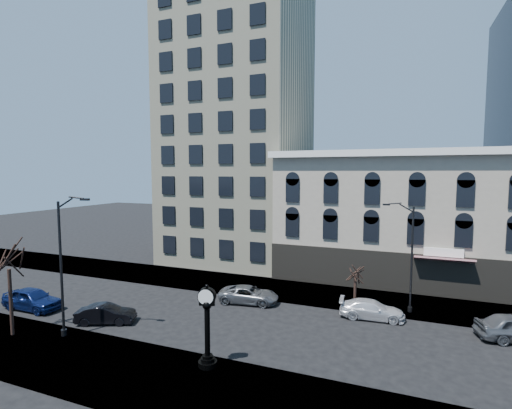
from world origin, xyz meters
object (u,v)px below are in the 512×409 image
at_px(street_lamp_near, 69,229).
at_px(car_near_a, 32,299).
at_px(street_clock, 207,329).
at_px(car_near_b, 106,314).

relative_size(street_lamp_near, car_near_a, 1.89).
xyz_separation_m(street_clock, street_lamp_near, (-9.71, 0.07, 4.84)).
height_order(street_lamp_near, car_near_a, street_lamp_near).
height_order(car_near_a, car_near_b, car_near_a).
xyz_separation_m(car_near_a, car_near_b, (7.20, 0.00, -0.17)).
bearing_deg(street_lamp_near, street_clock, -9.38).
xyz_separation_m(street_lamp_near, car_near_a, (-7.02, 2.63, -6.17)).
height_order(street_clock, car_near_b, street_clock).
xyz_separation_m(street_lamp_near, car_near_b, (0.18, 2.63, -6.33)).
xyz_separation_m(street_clock, car_near_a, (-16.72, 2.69, -1.33)).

